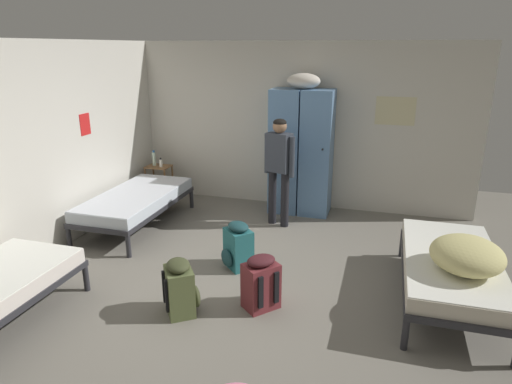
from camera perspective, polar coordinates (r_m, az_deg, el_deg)
The scene contains 13 objects.
ground_plane at distance 4.95m, azimuth -0.88°, elevation -11.43°, with size 8.48×8.48×0.00m, color slate.
room_backdrop at distance 6.15m, azimuth -8.90°, elevation 6.72°, with size 5.22×5.36×2.51m.
locker_bank at distance 6.76m, azimuth 5.76°, elevation 5.38°, with size 0.90×0.55×2.07m.
shelf_unit at distance 7.59m, azimuth -12.13°, elevation 1.59°, with size 0.38×0.30×0.57m.
bed_right at distance 4.86m, azimuth 23.38°, elevation -8.59°, with size 0.90×1.90×0.49m.
bed_left_rear at distance 6.51m, azimuth -14.94°, elevation -1.03°, with size 0.90×1.90×0.49m.
bedding_heap at distance 4.52m, azimuth 25.11°, elevation -7.21°, with size 0.64×0.70×0.30m.
person_traveler at distance 6.20m, azimuth 2.95°, elevation 3.75°, with size 0.45×0.29×1.51m.
water_bottle at distance 7.56m, azimuth -12.76°, elevation 4.15°, with size 0.06×0.06×0.25m.
lotion_bottle at distance 7.45m, azimuth -11.94°, elevation 3.62°, with size 0.05×0.05×0.15m.
backpack_olive at distance 4.40m, azimuth -9.51°, elevation -11.89°, with size 0.41×0.41×0.55m.
backpack_maroon at distance 4.43m, azimuth 0.55°, elevation -11.41°, with size 0.42×0.42×0.55m.
backpack_teal at distance 5.17m, azimuth -2.34°, elevation -6.88°, with size 0.42×0.42×0.55m.
Camera 1 is at (1.29, -4.12, 2.43)m, focal length 31.65 mm.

